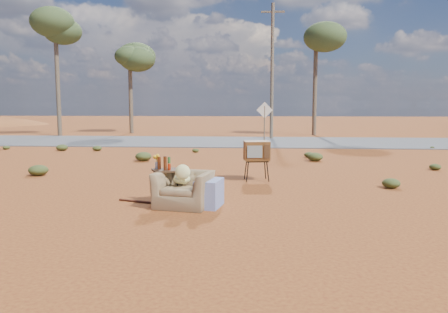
{
  "coord_description": "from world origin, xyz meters",
  "views": [
    {
      "loc": [
        1.2,
        -9.14,
        2.05
      ],
      "look_at": [
        0.38,
        1.38,
        0.8
      ],
      "focal_mm": 35.0,
      "sensor_mm": 36.0,
      "label": 1
    }
  ],
  "objects": [
    {
      "name": "tv_unit",
      "position": [
        1.16,
        2.64,
        0.8
      ],
      "size": [
        0.74,
        0.63,
        1.08
      ],
      "rotation": [
        0.0,
        0.0,
        0.15
      ],
      "color": "black",
      "rests_on": "ground"
    },
    {
      "name": "eucalyptus_near_left",
      "position": [
        -8.0,
        22.0,
        5.45
      ],
      "size": [
        3.2,
        3.2,
        6.6
      ],
      "color": "brown",
      "rests_on": "ground"
    },
    {
      "name": "highway",
      "position": [
        0.0,
        15.0,
        0.02
      ],
      "size": [
        140.0,
        7.0,
        0.04
      ],
      "primitive_type": "cube",
      "color": "#565659",
      "rests_on": "ground"
    },
    {
      "name": "ground",
      "position": [
        0.0,
        0.0,
        0.0
      ],
      "size": [
        140.0,
        140.0,
        0.0
      ],
      "primitive_type": "plane",
      "color": "#95541D",
      "rests_on": "ground"
    },
    {
      "name": "utility_pole_center",
      "position": [
        2.0,
        17.5,
        4.15
      ],
      "size": [
        1.4,
        0.2,
        8.0
      ],
      "color": "brown",
      "rests_on": "ground"
    },
    {
      "name": "rusty_bar",
      "position": [
        -0.96,
        -0.38,
        0.02
      ],
      "size": [
        1.62,
        0.57,
        0.05
      ],
      "primitive_type": "cylinder",
      "rotation": [
        0.0,
        1.57,
        -0.31
      ],
      "color": "#501F15",
      "rests_on": "ground"
    },
    {
      "name": "road_sign",
      "position": [
        1.5,
        12.0,
        1.5
      ],
      "size": [
        0.78,
        0.06,
        2.19
      ],
      "color": "brown",
      "rests_on": "ground"
    },
    {
      "name": "eucalyptus_center",
      "position": [
        5.0,
        21.0,
        6.43
      ],
      "size": [
        3.2,
        3.2,
        7.6
      ],
      "color": "brown",
      "rests_on": "ground"
    },
    {
      "name": "armchair",
      "position": [
        -0.2,
        -0.55,
        0.44
      ],
      "size": [
        1.4,
        0.88,
        0.95
      ],
      "rotation": [
        0.0,
        0.0,
        -0.17
      ],
      "color": "olive",
      "rests_on": "ground"
    },
    {
      "name": "eucalyptus_left",
      "position": [
        -12.0,
        19.0,
        6.92
      ],
      "size": [
        3.2,
        3.2,
        8.1
      ],
      "color": "brown",
      "rests_on": "ground"
    },
    {
      "name": "scrub_patch",
      "position": [
        -0.82,
        4.41,
        0.14
      ],
      "size": [
        17.49,
        8.07,
        0.33
      ],
      "color": "#424D21",
      "rests_on": "ground"
    },
    {
      "name": "side_table",
      "position": [
        -0.75,
        -0.32,
        0.75
      ],
      "size": [
        0.66,
        0.66,
        1.01
      ],
      "rotation": [
        0.0,
        0.0,
        0.41
      ],
      "color": "#382414",
      "rests_on": "ground"
    }
  ]
}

